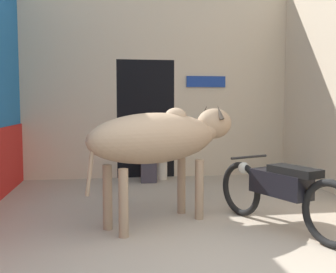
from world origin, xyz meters
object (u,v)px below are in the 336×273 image
(motorcycle_near, at_px, (280,190))
(cow, at_px, (163,138))
(bucket, at_px, (291,177))
(plastic_stool, at_px, (161,168))
(shopkeeper_seated, at_px, (148,148))

(motorcycle_near, bearing_deg, cow, 159.40)
(bucket, bearing_deg, plastic_stool, 160.42)
(shopkeeper_seated, relative_size, plastic_stool, 3.03)
(cow, relative_size, bucket, 8.32)
(cow, xyz_separation_m, bucket, (2.67, 2.02, -0.93))
(cow, distance_m, shopkeeper_seated, 2.67)
(shopkeeper_seated, bearing_deg, bucket, -13.26)
(cow, distance_m, plastic_stool, 2.99)
(bucket, bearing_deg, motorcycle_near, -118.17)
(motorcycle_near, xyz_separation_m, bucket, (1.35, 2.51, -0.34))
(shopkeeper_seated, distance_m, plastic_stool, 0.55)
(motorcycle_near, height_order, plastic_stool, motorcycle_near)
(shopkeeper_seated, relative_size, bucket, 4.74)
(shopkeeper_seated, bearing_deg, plastic_stool, 37.97)
(shopkeeper_seated, distance_m, bucket, 2.72)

